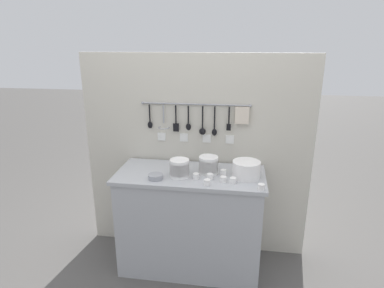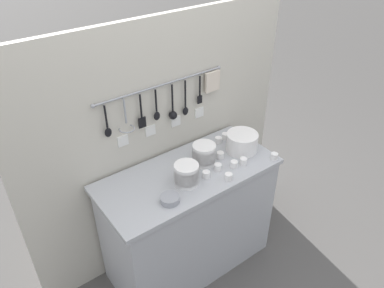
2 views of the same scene
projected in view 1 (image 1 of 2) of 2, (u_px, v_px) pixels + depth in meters
ground_plane at (190, 263)px, 2.82m from camera, size 20.00×20.00×0.00m
counter at (190, 220)px, 2.69m from camera, size 1.19×0.54×0.86m
back_wall at (196, 156)px, 2.84m from camera, size 1.99×0.11×1.78m
bowl_stack_short_front at (180, 168)px, 2.48m from camera, size 0.15×0.15×0.14m
bowl_stack_nested_right at (208, 165)px, 2.54m from camera, size 0.15×0.15×0.14m
plate_stack at (246, 170)px, 2.46m from camera, size 0.21×0.21×0.13m
steel_mixing_bowl at (156, 177)px, 2.45m from camera, size 0.11×0.11×0.04m
cup_beside_plates at (233, 180)px, 2.37m from camera, size 0.05×0.05×0.04m
cup_mid_row at (237, 166)px, 2.64m from camera, size 0.05×0.05×0.04m
cup_back_left at (210, 176)px, 2.44m from camera, size 0.05×0.05×0.04m
cup_edge_far at (246, 166)px, 2.64m from camera, size 0.05×0.05×0.04m
cup_centre at (215, 166)px, 2.66m from camera, size 0.05×0.05×0.04m
cup_back_right at (223, 172)px, 2.52m from camera, size 0.05×0.05×0.04m
cup_front_left at (207, 182)px, 2.34m from camera, size 0.05×0.05×0.04m
cup_front_right at (261, 187)px, 2.26m from camera, size 0.05×0.05×0.04m
cup_edge_near at (196, 176)px, 2.45m from camera, size 0.05×0.05×0.04m
cup_by_caddy at (223, 179)px, 2.39m from camera, size 0.05×0.05×0.04m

